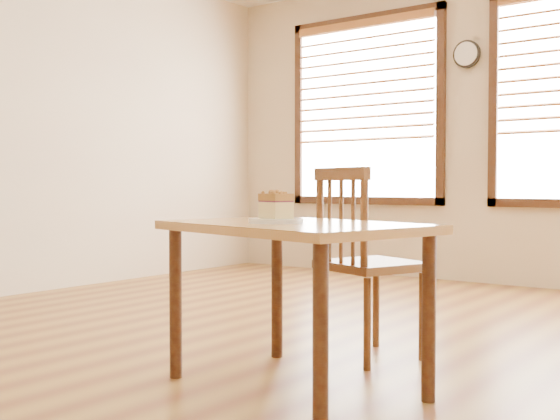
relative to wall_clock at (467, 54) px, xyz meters
name	(u,v)px	position (x,y,z in m)	size (l,w,h in m)	color
ground	(280,398)	(0.80, -3.96, -2.15)	(8.00, 8.00, 0.00)	olive
window_left	(365,99)	(-1.10, 0.01, -0.34)	(1.76, 0.10, 1.96)	white
wall_clock	(467,54)	(0.00, 0.00, 0.00)	(0.26, 0.05, 0.26)	black
cafe_table_main	(295,246)	(0.76, -3.80, -1.50)	(1.29, 1.01, 0.75)	#AE7943
cafe_chair_main	(366,262)	(0.74, -3.13, -1.64)	(0.59, 0.59, 1.02)	brown
plate	(276,221)	(0.71, -3.86, -1.39)	(0.24, 0.24, 0.02)	white
cake_slice	(276,205)	(0.71, -3.86, -1.32)	(0.17, 0.14, 0.13)	#DDC07D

